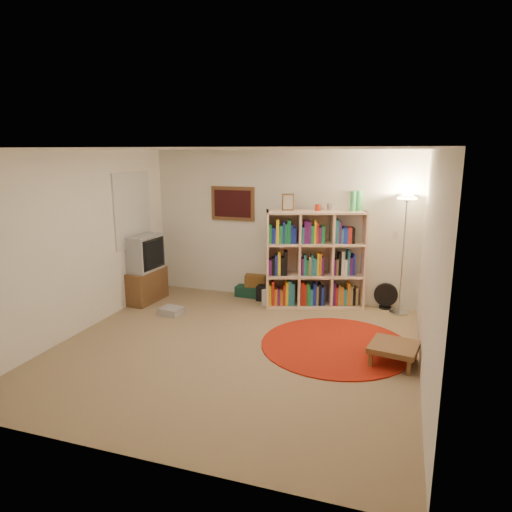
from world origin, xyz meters
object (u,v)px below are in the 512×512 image
at_px(floor_fan, 386,296).
at_px(side_table, 394,348).
at_px(tv_stand, 141,269).
at_px(suitcase, 253,291).
at_px(bookshelf, 313,261).
at_px(floor_lamp, 406,215).

relative_size(floor_fan, side_table, 0.68).
xyz_separation_m(tv_stand, suitcase, (1.70, 0.83, -0.46)).
bearing_deg(side_table, suitcase, 140.68).
distance_m(tv_stand, side_table, 4.29).
xyz_separation_m(floor_fan, tv_stand, (-3.94, -0.84, 0.33)).
height_order(bookshelf, floor_fan, bookshelf).
distance_m(tv_stand, suitcase, 1.95).
xyz_separation_m(bookshelf, suitcase, (-1.09, 0.19, -0.67)).
xyz_separation_m(floor_fan, suitcase, (-2.24, -0.01, -0.12)).
bearing_deg(floor_fan, tv_stand, -166.97).
xyz_separation_m(bookshelf, tv_stand, (-2.79, -0.64, -0.21)).
bearing_deg(floor_fan, floor_lamp, -32.99).
relative_size(floor_fan, suitcase, 0.74).
distance_m(floor_lamp, side_table, 2.28).
xyz_separation_m(bookshelf, floor_lamp, (1.36, 0.05, 0.79)).
bearing_deg(floor_fan, side_table, -83.73).
bearing_deg(suitcase, tv_stand, -151.71).
distance_m(bookshelf, floor_fan, 1.29).
bearing_deg(floor_lamp, side_table, -90.99).
relative_size(floor_lamp, suitcase, 3.25).
distance_m(floor_fan, side_table, 2.00).
xyz_separation_m(bookshelf, side_table, (1.33, -1.79, -0.55)).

